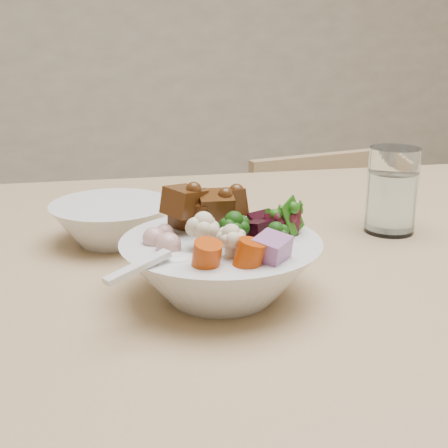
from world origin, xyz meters
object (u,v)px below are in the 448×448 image
object	(u,v)px
food_bowl	(222,264)
water_glass	(392,194)
dining_table	(423,344)
side_bowl	(112,223)
chair_far	(338,308)

from	to	relation	value
food_bowl	water_glass	world-z (taller)	water_glass
dining_table	food_bowl	bearing A→B (deg)	-177.33
dining_table	water_glass	world-z (taller)	water_glass
side_bowl	chair_far	bearing A→B (deg)	38.78
chair_far	food_bowl	xyz separation A→B (m)	(-0.49, -0.65, 0.41)
chair_far	water_glass	world-z (taller)	water_glass
chair_far	food_bowl	size ratio (longest dim) A/B	4.08
food_bowl	side_bowl	size ratio (longest dim) A/B	1.32
food_bowl	water_glass	distance (m)	0.29
dining_table	chair_far	bearing A→B (deg)	75.22
chair_far	water_glass	size ratio (longest dim) A/B	7.30
water_glass	chair_far	bearing A→B (deg)	66.45
chair_far	food_bowl	distance (m)	0.91
water_glass	side_bowl	bearing A→B (deg)	168.88
food_bowl	water_glass	xyz separation A→B (m)	(0.26, 0.12, 0.02)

